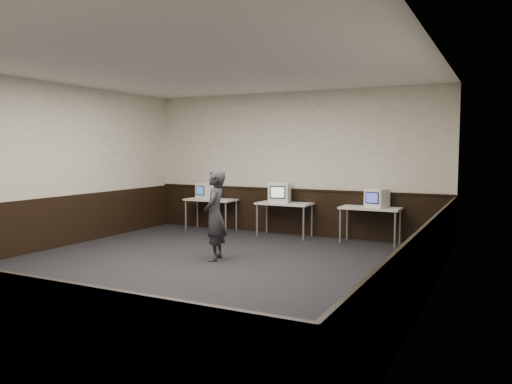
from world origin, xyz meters
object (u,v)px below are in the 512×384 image
Objects in this scene: desk_right at (370,211)px; emac_center at (280,192)px; emac_right at (377,198)px; emac_left at (206,191)px; person at (215,215)px; desk_left at (211,202)px; desk_center at (284,206)px.

desk_right is 2.04m from emac_center.
emac_right reaches higher than desk_right.
emac_right reaches higher than emac_left.
emac_right is at bearing -13.34° from emac_center.
emac_center is 0.36× the size of person.
person reaches higher than desk_left.
emac_left is 4.09m from emac_right.
desk_left is 3.80m from desk_right.
emac_center is (-2.02, 0.00, 0.29)m from desk_right.
person is (-0.02, -2.70, -0.19)m from emac_center.
desk_right is (1.90, 0.00, 0.00)m from desk_center.
person is at bearing -56.83° from desk_left.
person is at bearing -126.97° from desk_right.
desk_left is at bearing -165.29° from emac_right.
emac_center reaches higher than desk_center.
desk_right is at bearing -168.27° from emac_right.
desk_left is 0.77× the size of person.
person reaches higher than emac_right.
desk_right is 0.77× the size of person.
emac_left reaches higher than desk_right.
emac_left is at bearing 165.11° from desk_left.
emac_left is at bearing 179.39° from desk_right.
desk_right is 3.38m from person.
desk_right is (3.80, 0.00, 0.00)m from desk_left.
emac_left is at bearing 178.82° from desk_center.
desk_right is at bearing 125.82° from person.
desk_right is at bearing -13.15° from emac_center.
emac_left is 3.36m from person.
desk_center is 2.05m from emac_right.
emac_left is (-3.96, 0.04, 0.26)m from desk_right.
desk_right is 0.29m from emac_right.
emac_center is at bearing 178.66° from desk_center.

